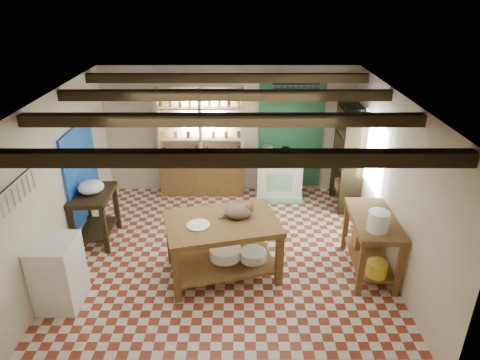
{
  "coord_description": "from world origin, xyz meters",
  "views": [
    {
      "loc": [
        0.22,
        -5.74,
        4.03
      ],
      "look_at": [
        0.22,
        0.3,
        1.22
      ],
      "focal_mm": 32.0,
      "sensor_mm": 36.0,
      "label": 1
    }
  ],
  "objects_px": {
    "stove": "(279,177)",
    "prep_table": "(96,217)",
    "work_table": "(222,248)",
    "white_cabinet": "(58,273)",
    "cat": "(238,212)",
    "right_counter": "(370,244)"
  },
  "relations": [
    {
      "from": "stove",
      "to": "prep_table",
      "type": "height_order",
      "value": "prep_table"
    },
    {
      "from": "work_table",
      "to": "stove",
      "type": "relative_size",
      "value": 1.78
    },
    {
      "from": "work_table",
      "to": "white_cabinet",
      "type": "height_order",
      "value": "white_cabinet"
    },
    {
      "from": "cat",
      "to": "right_counter",
      "type": "bearing_deg",
      "value": -24.8
    },
    {
      "from": "white_cabinet",
      "to": "work_table",
      "type": "bearing_deg",
      "value": 16.86
    },
    {
      "from": "prep_table",
      "to": "white_cabinet",
      "type": "xyz_separation_m",
      "value": [
        -0.02,
        -1.56,
        0.03
      ]
    },
    {
      "from": "stove",
      "to": "right_counter",
      "type": "xyz_separation_m",
      "value": [
        1.16,
        -2.49,
        0.02
      ]
    },
    {
      "from": "white_cabinet",
      "to": "cat",
      "type": "relative_size",
      "value": 2.45
    },
    {
      "from": "work_table",
      "to": "white_cabinet",
      "type": "bearing_deg",
      "value": -177.4
    },
    {
      "from": "work_table",
      "to": "white_cabinet",
      "type": "distance_m",
      "value": 2.28
    },
    {
      "from": "white_cabinet",
      "to": "right_counter",
      "type": "relative_size",
      "value": 0.76
    },
    {
      "from": "prep_table",
      "to": "stove",
      "type": "bearing_deg",
      "value": 26.06
    },
    {
      "from": "work_table",
      "to": "prep_table",
      "type": "height_order",
      "value": "work_table"
    },
    {
      "from": "white_cabinet",
      "to": "right_counter",
      "type": "xyz_separation_m",
      "value": [
        4.4,
        0.72,
        -0.02
      ]
    },
    {
      "from": "stove",
      "to": "right_counter",
      "type": "bearing_deg",
      "value": -62.21
    },
    {
      "from": "white_cabinet",
      "to": "prep_table",
      "type": "bearing_deg",
      "value": 89.67
    },
    {
      "from": "stove",
      "to": "work_table",
      "type": "bearing_deg",
      "value": -109.54
    },
    {
      "from": "prep_table",
      "to": "right_counter",
      "type": "bearing_deg",
      "value": -11.95
    },
    {
      "from": "work_table",
      "to": "right_counter",
      "type": "distance_m",
      "value": 2.22
    },
    {
      "from": "white_cabinet",
      "to": "right_counter",
      "type": "distance_m",
      "value": 4.46
    },
    {
      "from": "prep_table",
      "to": "white_cabinet",
      "type": "height_order",
      "value": "white_cabinet"
    },
    {
      "from": "white_cabinet",
      "to": "right_counter",
      "type": "height_order",
      "value": "white_cabinet"
    }
  ]
}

